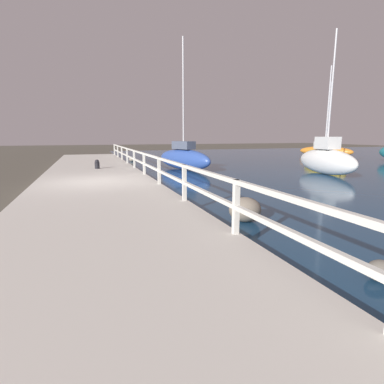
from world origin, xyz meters
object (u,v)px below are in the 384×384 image
object	(u,v)px
mooring_bollard	(97,164)
sailboat_yellow	(324,155)
sailboat_blue	(184,158)
sailboat_orange	(325,150)
sailboat_white	(326,160)

from	to	relation	value
mooring_bollard	sailboat_yellow	distance (m)	15.98
sailboat_blue	sailboat_orange	xyz separation A→B (m)	(16.96, 6.63, -0.09)
sailboat_white	sailboat_orange	distance (m)	15.28
sailboat_white	sailboat_yellow	size ratio (longest dim) A/B	1.06
sailboat_blue	sailboat_orange	world-z (taller)	sailboat_blue
mooring_bollard	sailboat_yellow	size ratio (longest dim) A/B	0.07
mooring_bollard	sailboat_blue	bearing A→B (deg)	7.10
sailboat_white	sailboat_blue	world-z (taller)	sailboat_blue
mooring_bollard	sailboat_orange	bearing A→B (deg)	18.25
mooring_bollard	sailboat_orange	size ratio (longest dim) A/B	0.07
sailboat_yellow	sailboat_blue	bearing A→B (deg)	-166.64
sailboat_yellow	sailboat_orange	distance (m)	8.77
sailboat_white	sailboat_blue	distance (m)	7.97
sailboat_white	sailboat_yellow	world-z (taller)	sailboat_white
mooring_bollard	sailboat_white	xyz separation A→B (m)	(11.57, -3.92, 0.22)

